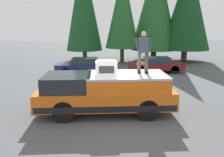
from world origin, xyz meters
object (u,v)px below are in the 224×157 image
object	(u,v)px
parked_car_maroon	(156,65)
compressor_unit	(106,68)
person_on_truck_bed	(143,51)
parked_car_navy	(84,66)
pickup_truck	(106,93)

from	to	relation	value
parked_car_maroon	compressor_unit	bearing A→B (deg)	153.85
person_on_truck_bed	parked_car_navy	distance (m)	8.76
pickup_truck	parked_car_maroon	size ratio (longest dim) A/B	1.35
compressor_unit	parked_car_navy	xyz separation A→B (m)	(8.22, 1.43, -1.35)
parked_car_maroon	parked_car_navy	xyz separation A→B (m)	(-0.09, 5.51, 0.00)
compressor_unit	parked_car_maroon	size ratio (longest dim) A/B	0.20
person_on_truck_bed	compressor_unit	bearing A→B (deg)	97.94
person_on_truck_bed	parked_car_navy	bearing A→B (deg)	20.11
pickup_truck	parked_car_navy	distance (m)	8.28
parked_car_navy	pickup_truck	bearing A→B (deg)	-170.29
compressor_unit	person_on_truck_bed	world-z (taller)	person_on_truck_bed
pickup_truck	compressor_unit	size ratio (longest dim) A/B	6.60
parked_car_maroon	parked_car_navy	size ratio (longest dim) A/B	1.00
pickup_truck	parked_car_navy	world-z (taller)	pickup_truck
parked_car_navy	compressor_unit	bearing A→B (deg)	-170.15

